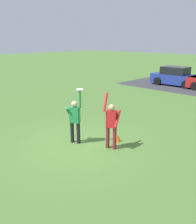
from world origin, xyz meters
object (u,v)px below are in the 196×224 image
at_px(person_defender, 111,123).
at_px(person_catcher, 75,118).
at_px(frisbee_disc, 80,89).
at_px(field_cone_orange, 117,137).
at_px(parked_car_blue, 176,77).

bearing_deg(person_defender, person_catcher, 0.00).
bearing_deg(frisbee_disc, field_cone_orange, 52.13).
bearing_deg(person_defender, field_cone_orange, -94.32).
bearing_deg(parked_car_blue, field_cone_orange, -73.41).
distance_m(person_catcher, person_defender, 1.43).
bearing_deg(person_catcher, person_defender, 0.00).
xyz_separation_m(frisbee_disc, parked_car_blue, (-3.18, 13.90, -1.37)).
height_order(person_catcher, frisbee_disc, frisbee_disc).
height_order(person_catcher, parked_car_blue, person_catcher).
bearing_deg(field_cone_orange, person_catcher, -131.62).
height_order(person_catcher, field_cone_orange, person_catcher).
xyz_separation_m(person_catcher, parked_car_blue, (-2.97, 13.99, -0.25)).
distance_m(person_defender, frisbee_disc, 1.64).
bearing_deg(person_catcher, frisbee_disc, 0.00).
relative_size(parked_car_blue, field_cone_orange, 12.91).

